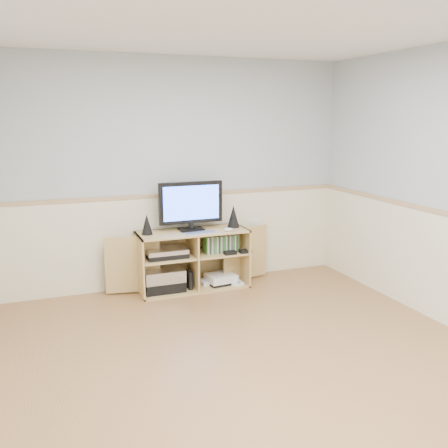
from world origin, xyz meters
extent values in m
cube|color=#AE7E4D|center=(0.00, 0.00, -0.01)|extent=(4.00, 4.50, 0.02)
cube|color=white|center=(0.00, 0.00, 2.51)|extent=(4.00, 4.50, 0.02)
cube|color=#B4BEC4|center=(0.00, 2.26, 1.25)|extent=(4.00, 0.02, 2.50)
cube|color=#F0E8C5|center=(0.00, 2.24, 0.50)|extent=(4.00, 0.01, 1.00)
cube|color=tan|center=(0.00, 2.23, 1.02)|extent=(4.00, 0.02, 0.04)
cube|color=tan|center=(0.14, 1.99, 0.01)|extent=(1.20, 0.45, 0.02)
cube|color=tan|center=(0.14, 1.99, 0.64)|extent=(1.20, 0.45, 0.02)
cube|color=tan|center=(-0.45, 1.99, 0.33)|extent=(0.02, 0.45, 0.65)
cube|color=tan|center=(0.73, 1.99, 0.33)|extent=(0.02, 0.45, 0.65)
cube|color=tan|center=(0.14, 2.21, 0.33)|extent=(1.20, 0.02, 0.65)
cube|color=tan|center=(0.14, 1.99, 0.33)|extent=(0.02, 0.43, 0.61)
cube|color=tan|center=(-0.16, 1.99, 0.38)|extent=(0.57, 0.41, 0.02)
cube|color=tan|center=(0.44, 1.99, 0.38)|extent=(0.57, 0.41, 0.02)
cube|color=tan|center=(-0.51, 2.05, 0.33)|extent=(0.58, 0.12, 0.61)
cube|color=tan|center=(0.79, 2.05, 0.33)|extent=(0.58, 0.12, 0.61)
cube|color=black|center=(0.14, 2.04, 0.66)|extent=(0.26, 0.18, 0.02)
cube|color=black|center=(0.14, 2.04, 0.70)|extent=(0.05, 0.04, 0.06)
cube|color=black|center=(0.14, 2.04, 0.96)|extent=(0.71, 0.05, 0.45)
cube|color=blue|center=(0.14, 2.02, 0.96)|extent=(0.62, 0.01, 0.37)
cone|color=black|center=(-0.35, 2.01, 0.76)|extent=(0.12, 0.12, 0.22)
cone|color=black|center=(0.63, 2.01, 0.77)|extent=(0.14, 0.14, 0.25)
cube|color=silver|center=(0.18, 1.85, 0.66)|extent=(0.34, 0.16, 0.01)
ellipsoid|color=white|center=(0.50, 1.85, 0.67)|extent=(0.10, 0.07, 0.04)
cube|color=black|center=(-0.20, 1.99, 0.07)|extent=(0.43, 0.32, 0.11)
cube|color=silver|center=(-0.20, 1.99, 0.20)|extent=(0.43, 0.32, 0.13)
cube|color=black|center=(-0.16, 1.99, 0.42)|extent=(0.43, 0.30, 0.05)
cube|color=silver|center=(-0.16, 1.99, 0.46)|extent=(0.43, 0.30, 0.05)
cube|color=black|center=(0.08, 1.94, 0.12)|extent=(0.04, 0.14, 0.20)
cube|color=white|center=(0.34, 2.02, 0.04)|extent=(0.23, 0.18, 0.05)
cube|color=black|center=(0.46, 1.97, 0.04)|extent=(0.33, 0.27, 0.03)
cube|color=white|center=(0.46, 1.97, 0.09)|extent=(0.34, 0.29, 0.08)
cube|color=white|center=(0.66, 1.89, 0.04)|extent=(0.04, 0.14, 0.03)
cube|color=white|center=(0.64, 2.05, 0.04)|extent=(0.09, 0.15, 0.03)
cube|color=#3F8C3F|center=(0.46, 1.97, 0.48)|extent=(0.38, 0.14, 0.19)
cube|color=white|center=(1.00, 2.23, 0.60)|extent=(0.12, 0.03, 0.12)
camera|label=1|loc=(-1.42, -3.04, 1.87)|focal=40.00mm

